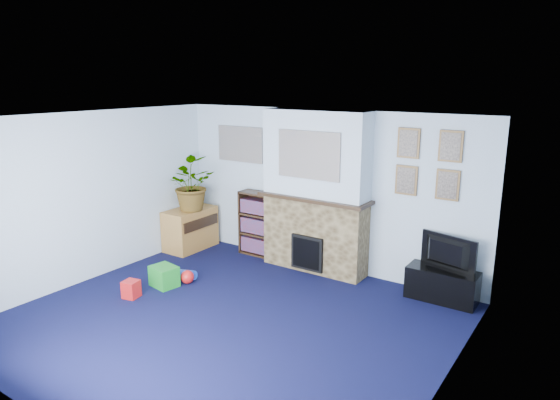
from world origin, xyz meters
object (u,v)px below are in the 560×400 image
Objects in this scene: television at (445,253)px; bookshelf at (257,225)px; tv_stand at (442,284)px; sideboard at (190,228)px.

bookshelf is (-3.06, 0.06, -0.14)m from television.
bookshelf is (-3.06, 0.08, 0.28)m from tv_stand.
television reaches higher than sideboard.
sideboard reaches higher than tv_stand.
television is at bearing 4.83° from sideboard.
tv_stand is 4.19m from sideboard.
television is at bearing 90.00° from tv_stand.
sideboard is at bearing -159.94° from bookshelf.
sideboard is at bearing -175.45° from tv_stand.
television is (0.00, 0.02, 0.42)m from tv_stand.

